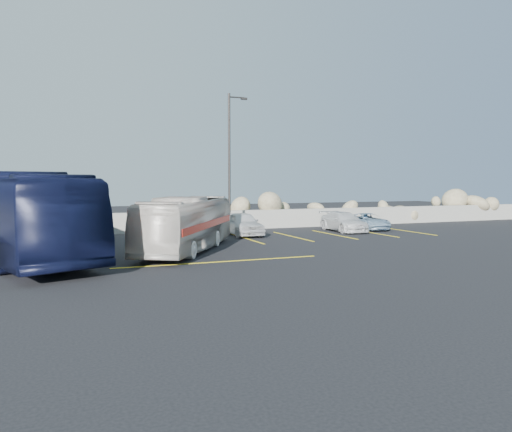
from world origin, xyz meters
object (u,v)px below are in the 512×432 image
object	(u,v)px
tour_coach	(12,216)
car_d	(368,221)
lamppost	(230,159)
vintage_bus	(187,224)
car_a	(242,224)
car_c	(343,222)

from	to	relation	value
tour_coach	car_d	distance (m)	20.48
lamppost	car_d	distance (m)	9.72
vintage_bus	car_a	world-z (taller)	vintage_bus
car_a	lamppost	bearing A→B (deg)	113.75
car_a	car_c	world-z (taller)	car_a
lamppost	vintage_bus	xyz separation A→B (m)	(-3.97, -5.90, -3.11)
lamppost	car_a	size ratio (longest dim) A/B	2.05
vintage_bus	car_c	size ratio (longest dim) A/B	2.12
tour_coach	car_c	bearing A→B (deg)	-4.44
car_a	car_d	bearing A→B (deg)	2.21
vintage_bus	tour_coach	bearing A→B (deg)	-150.30
lamppost	car_a	world-z (taller)	lamppost
lamppost	car_c	size ratio (longest dim) A/B	1.99
lamppost	tour_coach	world-z (taller)	lamppost
car_c	car_d	distance (m)	2.11
vintage_bus	tour_coach	xyz separation A→B (m)	(-6.88, 0.15, 0.50)
lamppost	car_c	xyz separation A→B (m)	(6.87, -1.06, -3.71)
lamppost	car_a	xyz separation A→B (m)	(0.39, -0.90, -3.63)
car_c	car_d	world-z (taller)	car_c
vintage_bus	car_c	bearing A→B (deg)	54.99
tour_coach	vintage_bus	bearing A→B (deg)	-20.50
lamppost	vintage_bus	bearing A→B (deg)	-123.96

